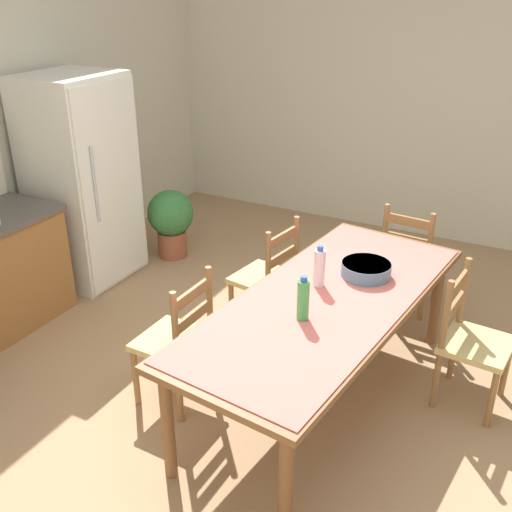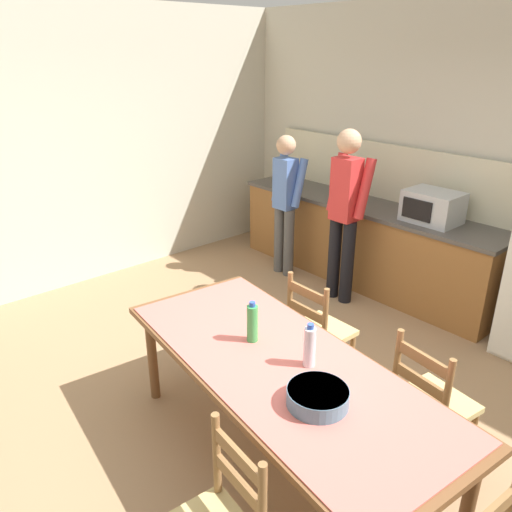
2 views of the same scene
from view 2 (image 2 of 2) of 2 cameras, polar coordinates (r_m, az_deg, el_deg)
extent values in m
plane|color=#9E7A56|center=(3.72, 4.58, -18.25)|extent=(8.32, 8.32, 0.00)
cube|color=beige|center=(5.19, 26.40, 9.43)|extent=(6.52, 0.12, 2.90)
cube|color=beige|center=(5.66, -19.75, 11.36)|extent=(0.12, 5.20, 2.90)
cube|color=brown|center=(5.66, 12.00, 1.37)|extent=(3.09, 0.62, 0.85)
cube|color=#4C4742|center=(5.52, 12.37, 5.67)|extent=(3.13, 0.66, 0.04)
cube|color=#B7BCC1|center=(5.93, 7.00, 7.27)|extent=(0.52, 0.38, 0.02)
cube|color=beige|center=(5.68, 14.55, 9.31)|extent=(3.09, 0.03, 0.60)
cube|color=#B2B7BC|center=(5.05, 19.55, 5.33)|extent=(0.50, 0.38, 0.30)
cube|color=black|center=(4.91, 17.89, 5.06)|extent=(0.30, 0.01, 0.19)
cylinder|color=brown|center=(3.79, -11.77, -11.20)|extent=(0.07, 0.07, 0.70)
cylinder|color=brown|center=(4.07, -2.21, -8.09)|extent=(0.07, 0.07, 0.70)
cylinder|color=brown|center=(2.94, 23.04, -24.85)|extent=(0.07, 0.07, 0.70)
cube|color=brown|center=(2.98, 2.80, -12.46)|extent=(2.38, 1.19, 0.04)
cube|color=#D1665B|center=(2.96, 2.81, -12.08)|extent=(2.28, 1.14, 0.01)
cylinder|color=green|center=(3.09, -0.41, -7.72)|extent=(0.07, 0.07, 0.24)
cylinder|color=#2D51B2|center=(3.02, -0.42, -5.52)|extent=(0.04, 0.04, 0.03)
cylinder|color=silver|center=(2.88, 6.14, -10.31)|extent=(0.07, 0.07, 0.24)
cylinder|color=#2D51B2|center=(2.81, 6.26, -8.00)|extent=(0.04, 0.04, 0.03)
cylinder|color=slate|center=(2.65, 7.07, -15.68)|extent=(0.32, 0.32, 0.09)
cylinder|color=slate|center=(2.63, 7.10, -15.08)|extent=(0.31, 0.31, 0.02)
cylinder|color=olive|center=(4.04, 10.87, -11.31)|extent=(0.04, 0.04, 0.41)
cylinder|color=olive|center=(4.23, 7.08, -9.33)|extent=(0.04, 0.04, 0.41)
cylinder|color=olive|center=(3.82, 7.52, -13.26)|extent=(0.04, 0.04, 0.41)
cylinder|color=olive|center=(4.02, 3.70, -11.04)|extent=(0.04, 0.04, 0.41)
cube|color=tan|center=(3.90, 7.45, -8.45)|extent=(0.43, 0.41, 0.04)
cylinder|color=olive|center=(3.56, 7.91, -7.06)|extent=(0.04, 0.04, 0.46)
cylinder|color=olive|center=(3.78, 3.88, -5.04)|extent=(0.04, 0.04, 0.46)
cube|color=olive|center=(3.61, 5.91, -4.23)|extent=(0.36, 0.03, 0.07)
cube|color=olive|center=(3.68, 5.81, -6.34)|extent=(0.36, 0.03, 0.07)
cylinder|color=olive|center=(2.52, -4.52, -21.59)|extent=(0.04, 0.04, 0.46)
cylinder|color=olive|center=(2.31, 0.74, -26.71)|extent=(0.04, 0.04, 0.46)
cube|color=olive|center=(2.32, -2.10, -21.88)|extent=(0.36, 0.06, 0.07)
cube|color=olive|center=(2.43, -2.04, -24.43)|extent=(0.36, 0.06, 0.07)
cylinder|color=olive|center=(3.54, 23.37, -18.59)|extent=(0.04, 0.04, 0.41)
cylinder|color=olive|center=(3.69, 18.68, -15.93)|extent=(0.04, 0.04, 0.41)
cylinder|color=olive|center=(3.32, 19.77, -21.21)|extent=(0.04, 0.04, 0.41)
cylinder|color=olive|center=(3.47, 14.93, -18.18)|extent=(0.04, 0.04, 0.41)
cube|color=tan|center=(3.36, 19.69, -15.52)|extent=(0.47, 0.46, 0.04)
cylinder|color=olive|center=(3.02, 20.99, -14.62)|extent=(0.04, 0.04, 0.46)
cylinder|color=olive|center=(3.19, 15.80, -11.68)|extent=(0.04, 0.04, 0.46)
cube|color=olive|center=(3.03, 18.61, -11.14)|extent=(0.36, 0.08, 0.07)
cube|color=olive|center=(3.11, 18.25, -13.47)|extent=(0.36, 0.08, 0.07)
cylinder|color=#4C4C4C|center=(5.77, 2.67, 1.94)|extent=(0.12, 0.12, 0.79)
cylinder|color=#4C4C4C|center=(5.66, 3.76, 1.52)|extent=(0.12, 0.12, 0.79)
cube|color=#5175BC|center=(5.51, 3.36, 8.27)|extent=(0.22, 0.18, 0.56)
sphere|color=tan|center=(5.42, 3.46, 12.54)|extent=(0.21, 0.21, 0.21)
cylinder|color=#5175BC|center=(5.66, 2.72, 8.91)|extent=(0.09, 0.21, 0.53)
cylinder|color=#5175BC|center=(5.44, 5.00, 8.31)|extent=(0.09, 0.21, 0.53)
cylinder|color=black|center=(5.21, 8.93, -0.18)|extent=(0.13, 0.13, 0.87)
cylinder|color=black|center=(5.11, 10.40, -0.74)|extent=(0.13, 0.13, 0.87)
cube|color=red|center=(4.92, 10.22, 7.50)|extent=(0.24, 0.20, 0.61)
sphere|color=tan|center=(4.83, 10.61, 12.76)|extent=(0.23, 0.23, 0.23)
cylinder|color=red|center=(5.07, 9.24, 8.33)|extent=(0.10, 0.23, 0.59)
cylinder|color=red|center=(4.87, 12.34, 7.50)|extent=(0.10, 0.23, 0.59)
camera|label=1|loc=(4.74, -36.30, 19.79)|focal=42.00mm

